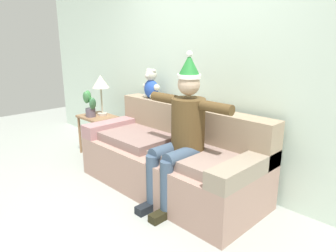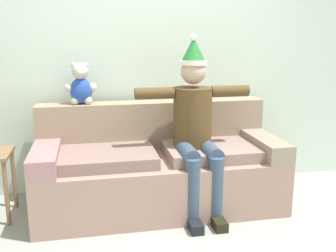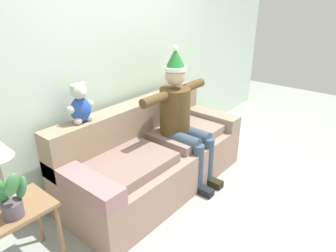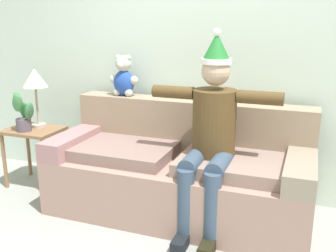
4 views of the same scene
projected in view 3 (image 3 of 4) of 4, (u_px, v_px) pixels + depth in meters
The scene contains 7 objects.
ground_plane at pixel (231, 221), 2.92m from camera, with size 10.00×10.00×0.00m, color #989D96.
back_wall at pixel (114, 61), 3.28m from camera, with size 7.00×0.10×2.70m, color silver.
couch at pixel (153, 157), 3.37m from camera, with size 2.16×0.92×0.92m.
person_seated at pixel (182, 116), 3.30m from camera, with size 1.02×0.77×1.55m.
teddy_bear at pixel (80, 105), 2.77m from camera, with size 0.29×0.17×0.38m.
side_table at pixel (15, 220), 2.24m from camera, with size 0.53×0.41×0.58m.
potted_plant at pixel (11, 195), 2.05m from camera, with size 0.25×0.23×0.39m.
Camera 3 is at (-2.17, -0.99, 2.02)m, focal length 32.10 mm.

